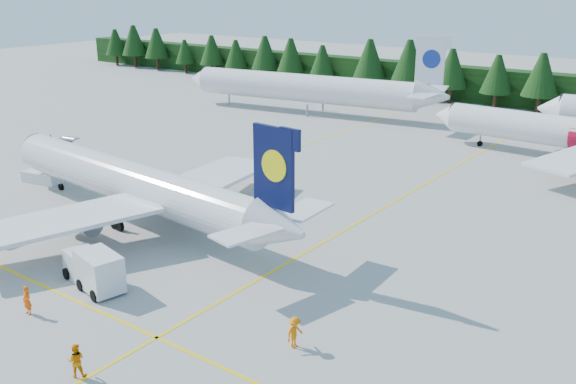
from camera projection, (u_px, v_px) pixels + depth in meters
The scene contains 13 objects.
ground at pixel (162, 277), 46.93m from camera, with size 320.00×320.00×0.00m, color #A1A19B.
taxi_stripe_a at pixel (209, 178), 70.08m from camera, with size 0.25×120.00×0.01m, color yellow.
taxi_stripe_b at pixel (369, 216), 58.84m from camera, with size 0.25×120.00×0.01m, color yellow.
taxi_stripe_cross at pixel (94, 309), 42.34m from camera, with size 80.00×0.25×0.01m, color yellow.
treeline_hedge at pixel (520, 89), 108.64m from camera, with size 220.00×4.00×6.00m, color black.
airliner_navy at pixel (125, 182), 57.81m from camera, with size 38.36×31.45×11.16m.
airliner_red at pixel (575, 134), 75.77m from camera, with size 37.68×30.97×10.95m.
airliner_far_left at pixel (296, 87), 103.92m from camera, with size 44.52×10.16×12.99m.
airstairs at pixel (46, 173), 68.99m from camera, with size 4.76×6.47×3.98m.
service_truck at pixel (93, 268), 45.19m from camera, with size 6.08×3.29×2.78m.
crew_a at pixel (27, 301), 41.42m from camera, with size 0.72×0.47×1.97m, color #FC5005.
crew_b at pixel (76, 360), 34.92m from camera, with size 0.96×0.75×1.97m, color orange.
crew_c at pixel (295, 332), 37.67m from camera, with size 0.82×0.56×1.98m, color orange.
Camera 1 is at (32.68, -28.78, 20.74)m, focal length 40.00 mm.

